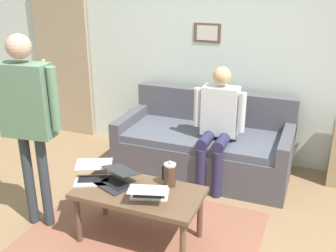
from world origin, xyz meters
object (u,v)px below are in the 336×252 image
Objects in this scene: person_seated at (218,121)px; laptop_center at (116,180)px; person_standing at (27,110)px; interior_door at (63,62)px; coffee_table at (139,197)px; french_press at (170,174)px; laptop_left at (149,192)px; couch at (205,147)px; laptop_right at (94,175)px.

laptop_center is at bearing 64.50° from person_seated.
person_standing is 1.35× the size of person_seated.
laptop_center is at bearing 134.14° from interior_door.
french_press reaches higher than coffee_table.
coffee_table is at bearing 40.82° from french_press.
person_standing reaches higher than laptop_left.
person_standing is at bearing 14.48° from french_press.
couch is 1.47m from laptop_center.
laptop_right is at bearing 12.28° from french_press.
interior_door reaches higher than person_seated.
person_seated is (-0.56, -1.18, 0.21)m from laptop_center.
couch is 4.58× the size of laptop_right.
couch is at bearing -87.18° from french_press.
person_standing reaches higher than coffee_table.
interior_door is 1.19× the size of person_standing.
laptop_right is at bearing -9.40° from laptop_left.
person_seated is at bearing 163.67° from interior_door.
laptop_right is at bearing 55.95° from person_seated.
person_standing reaches higher than laptop_right.
interior_door reaches higher than laptop_center.
interior_door is at bearing -42.21° from laptop_left.
interior_door reaches higher than person_standing.
french_press is 0.13× the size of person_standing.
couch reaches higher than laptop_left.
laptop_right is at bearing -162.65° from person_standing.
laptop_right is (-1.59, 1.87, -0.51)m from interior_door.
person_seated is (-0.22, -1.27, 0.21)m from laptop_left.
couch is 1.53m from laptop_right.
person_seated is (-1.28, -1.32, -0.38)m from person_standing.
couch is 1.51m from laptop_left.
couch reaches higher than french_press.
couch is 1.82× the size of coffee_table.
person_seated is at bearing -134.12° from person_standing.
laptop_right is at bearing 66.92° from couch.
couch is at bearing -90.92° from laptop_left.
coffee_table is 0.17m from laptop_left.
person_standing is (0.49, 0.15, 0.58)m from laptop_right.
laptop_left is 0.26m from french_press.
laptop_right is (0.57, -0.09, -0.00)m from laptop_left.
couch is 4.85× the size of laptop_left.
person_standing is (1.07, 0.06, 0.58)m from laptop_left.
laptop_center reaches higher than coffee_table.
laptop_center is (-1.82, 1.88, -0.50)m from interior_door.
laptop_center is 0.93× the size of laptop_right.
person_standing is (-1.10, 2.02, 0.08)m from interior_door.
french_press is (-2.25, 1.73, -0.44)m from interior_door.
interior_door is 1.94× the size of coffee_table.
french_press is (-0.66, -0.14, 0.06)m from laptop_right.
coffee_table is at bearing -172.85° from person_standing.
person_seated is at bearing -99.84° from laptop_left.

